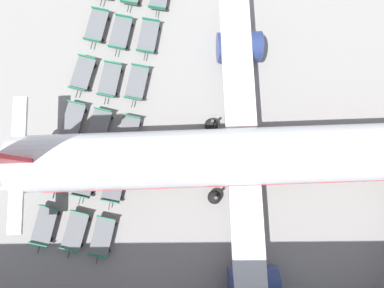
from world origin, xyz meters
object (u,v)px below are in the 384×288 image
object	(u,v)px
baggage_dolly_row_near_col_e	(60,172)
baggage_dolly_row_near_col_b	(97,26)
baggage_dolly_row_mid_a_col_d	(99,127)
baggage_dolly_row_mid_b_col_e	(114,183)
baggage_dolly_row_near_col_d	(73,120)
baggage_dolly_row_mid_a_col_c	(110,80)
baggage_dolly_row_near_col_f	(45,225)
baggage_dolly_row_mid_b_col_c	(137,83)
baggage_dolly_row_near_col_c	(83,74)
baggage_dolly_row_mid_a_col_f	(75,231)
baggage_dolly_row_mid_b_col_f	(103,236)
baggage_dolly_row_mid_a_col_e	(85,178)
airplane	(257,156)
baggage_dolly_row_mid_b_col_b	(148,37)
baggage_dolly_row_mid_a_col_b	(121,33)
baggage_dolly_row_mid_b_col_d	(128,134)

from	to	relation	value
baggage_dolly_row_near_col_e	baggage_dolly_row_near_col_b	bearing A→B (deg)	168.86
baggage_dolly_row_mid_a_col_d	baggage_dolly_row_mid_b_col_e	xyz separation A→B (m)	(4.80, 1.45, 0.00)
baggage_dolly_row_near_col_d	baggage_dolly_row_mid_a_col_c	xyz separation A→B (m)	(-3.59, 3.08, 0.00)
baggage_dolly_row_mid_a_col_c	baggage_dolly_row_near_col_d	bearing A→B (deg)	-40.58
baggage_dolly_row_near_col_f	baggage_dolly_row_mid_b_col_c	bearing A→B (deg)	148.70
baggage_dolly_row_near_col_e	baggage_dolly_row_mid_a_col_c	world-z (taller)	same
baggage_dolly_row_near_col_c	baggage_dolly_row_mid_a_col_f	bearing A→B (deg)	-0.12
baggage_dolly_row_mid_b_col_f	baggage_dolly_row_mid_b_col_c	bearing A→B (deg)	168.75
baggage_dolly_row_mid_a_col_e	baggage_dolly_row_mid_b_col_e	world-z (taller)	same
airplane	baggage_dolly_row_mid_b_col_e	xyz separation A→B (m)	(1.93, -11.45, -2.67)
baggage_dolly_row_near_col_b	baggage_dolly_row_mid_a_col_f	world-z (taller)	same
baggage_dolly_row_near_col_e	baggage_dolly_row_mid_a_col_c	size ratio (longest dim) A/B	1.00
baggage_dolly_row_mid_a_col_c	baggage_dolly_row_mid_a_col_f	xyz separation A→B (m)	(12.85, -2.43, 0.00)
baggage_dolly_row_mid_a_col_c	airplane	bearing A→B (deg)	59.64
baggage_dolly_row_mid_b_col_f	baggage_dolly_row_mid_b_col_e	bearing A→B (deg)	168.90
baggage_dolly_row_near_col_e	baggage_dolly_row_near_col_f	world-z (taller)	same
baggage_dolly_row_mid_b_col_c	baggage_dolly_row_mid_a_col_e	bearing A→B (deg)	-26.86
baggage_dolly_row_near_col_f	baggage_dolly_row_mid_a_col_f	distance (m)	2.57
baggage_dolly_row_near_col_c	baggage_dolly_row_mid_b_col_c	distance (m)	4.88
baggage_dolly_row_near_col_d	baggage_dolly_row_mid_a_col_c	bearing A→B (deg)	139.42
baggage_dolly_row_near_col_e	baggage_dolly_row_mid_a_col_d	size ratio (longest dim) A/B	1.00
baggage_dolly_row_near_col_e	baggage_dolly_row_mid_b_col_f	distance (m)	6.46
airplane	baggage_dolly_row_near_col_b	size ratio (longest dim) A/B	10.84
baggage_dolly_row_mid_b_col_b	baggage_dolly_row_mid_a_col_c	bearing A→B (deg)	-39.65
baggage_dolly_row_mid_a_col_b	baggage_dolly_row_mid_b_col_d	size ratio (longest dim) A/B	1.00
baggage_dolly_row_near_col_c	baggage_dolly_row_near_col_f	size ratio (longest dim) A/B	1.00
baggage_dolly_row_near_col_d	baggage_dolly_row_mid_b_col_f	world-z (taller)	same
baggage_dolly_row_mid_a_col_f	baggage_dolly_row_mid_b_col_c	xyz separation A→B (m)	(-12.56, 4.83, 0.00)
baggage_dolly_row_mid_a_col_d	baggage_dolly_row_mid_a_col_f	size ratio (longest dim) A/B	1.00
baggage_dolly_row_near_col_c	baggage_dolly_row_mid_b_col_b	world-z (taller)	same
baggage_dolly_row_near_col_b	baggage_dolly_row_near_col_f	bearing A→B (deg)	-11.69
baggage_dolly_row_mid_b_col_d	baggage_dolly_row_mid_b_col_e	size ratio (longest dim) A/B	1.00
baggage_dolly_row_near_col_e	baggage_dolly_row_mid_a_col_c	distance (m)	8.95
baggage_dolly_row_near_col_d	baggage_dolly_row_mid_a_col_f	size ratio (longest dim) A/B	1.00
baggage_dolly_row_mid_a_col_c	baggage_dolly_row_mid_b_col_c	bearing A→B (deg)	83.18
baggage_dolly_row_mid_b_col_e	baggage_dolly_row_mid_a_col_c	bearing A→B (deg)	-175.86
baggage_dolly_row_near_col_c	baggage_dolly_row_mid_b_col_b	size ratio (longest dim) A/B	1.00
baggage_dolly_row_mid_a_col_f	baggage_dolly_row_mid_b_col_e	world-z (taller)	same
baggage_dolly_row_near_col_c	baggage_dolly_row_mid_b_col_d	world-z (taller)	same
airplane	baggage_dolly_row_mid_b_col_e	bearing A→B (deg)	-80.45
baggage_dolly_row_near_col_c	baggage_dolly_row_mid_a_col_d	size ratio (longest dim) A/B	1.00
baggage_dolly_row_mid_a_col_c	baggage_dolly_row_mid_b_col_b	size ratio (longest dim) A/B	1.00
airplane	baggage_dolly_row_mid_a_col_e	distance (m)	14.24
airplane	baggage_dolly_row_mid_a_col_b	distance (m)	16.30
airplane	baggage_dolly_row_near_col_f	size ratio (longest dim) A/B	10.84
baggage_dolly_row_near_col_c	baggage_dolly_row_near_col_f	world-z (taller)	same
baggage_dolly_row_near_col_c	baggage_dolly_row_mid_a_col_f	xyz separation A→B (m)	(13.43, -0.03, 0.00)
baggage_dolly_row_mid_a_col_e	baggage_dolly_row_mid_b_col_c	world-z (taller)	same
baggage_dolly_row_mid_b_col_c	baggage_dolly_row_mid_b_col_f	world-z (taller)	same
baggage_dolly_row_mid_a_col_c	baggage_dolly_row_mid_a_col_e	bearing A→B (deg)	-11.88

